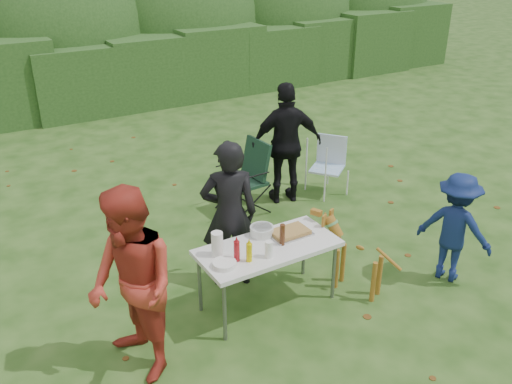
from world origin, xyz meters
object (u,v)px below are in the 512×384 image
child (455,228)px  person_red_jacket (132,287)px  dog (359,258)px  person_cook (229,215)px  lawn_chair (327,166)px  person_black_puffy (287,144)px  mustard_bottle (249,252)px  ketchup_bottle (237,251)px  camping_chair (242,178)px  paper_towel_roll (217,244)px  folding_table (268,250)px  beer_bottle (282,235)px

child → person_red_jacket: bearing=59.3°
dog → person_cook: bearing=27.5°
person_cook → lawn_chair: person_cook is taller
person_black_puffy → child: (0.49, -2.73, -0.25)m
mustard_bottle → ketchup_bottle: 0.12m
camping_chair → paper_towel_roll: (-1.42, -1.97, 0.34)m
folding_table → lawn_chair: 3.06m
folding_table → person_cook: size_ratio=0.86×
person_red_jacket → mustard_bottle: 1.23m
dog → lawn_chair: 2.64m
person_black_puffy → child: bearing=117.5°
folding_table → person_red_jacket: bearing=-171.8°
folding_table → paper_towel_roll: paper_towel_roll is taller
person_black_puffy → ketchup_bottle: bearing=63.7°
person_red_jacket → child: bearing=76.1°
person_black_puffy → ketchup_bottle: (-2.05, -2.15, -0.06)m
person_cook → person_red_jacket: size_ratio=0.95×
beer_bottle → person_cook: bearing=112.8°
lawn_chair → paper_towel_roll: bearing=-4.3°
lawn_chair → person_red_jacket: bearing=-7.7°
folding_table → ketchup_bottle: 0.46m
child → mustard_bottle: size_ratio=6.63×
person_cook → folding_table: bearing=124.6°
lawn_chair → paper_towel_roll: (-2.87, -1.85, 0.42)m
person_cook → camping_chair: person_cook is taller
camping_chair → person_red_jacket: bearing=40.0°
lawn_chair → mustard_bottle: mustard_bottle is taller
person_cook → paper_towel_roll: (-0.40, -0.48, -0.01)m
camping_chair → mustard_bottle: bearing=58.1°
dog → ketchup_bottle: 1.50m
beer_bottle → person_red_jacket: bearing=-174.3°
folding_table → person_cook: (-0.13, 0.60, 0.19)m
folding_table → beer_bottle: (0.14, -0.05, 0.17)m
ketchup_bottle → paper_towel_roll: paper_towel_roll is taller
child → dog: (-1.11, 0.34, -0.23)m
mustard_bottle → ketchup_bottle: size_ratio=0.91×
child → camping_chair: size_ratio=1.25×
mustard_bottle → paper_towel_roll: 0.34m
child → mustard_bottle: bearing=54.3°
paper_towel_roll → lawn_chair: bearing=32.7°
folding_table → person_red_jacket: person_red_jacket is taller
person_cook → dog: person_cook is taller
dog → ketchup_bottle: ketchup_bottle is taller
mustard_bottle → paper_towel_roll: bearing=129.6°
person_cook → person_black_puffy: (1.77, 1.48, 0.04)m
folding_table → dog: dog is taller
mustard_bottle → person_black_puffy: bearing=48.7°
child → paper_towel_roll: size_ratio=5.10×
person_red_jacket → lawn_chair: bearing=112.2°
person_black_puffy → beer_bottle: size_ratio=7.62×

